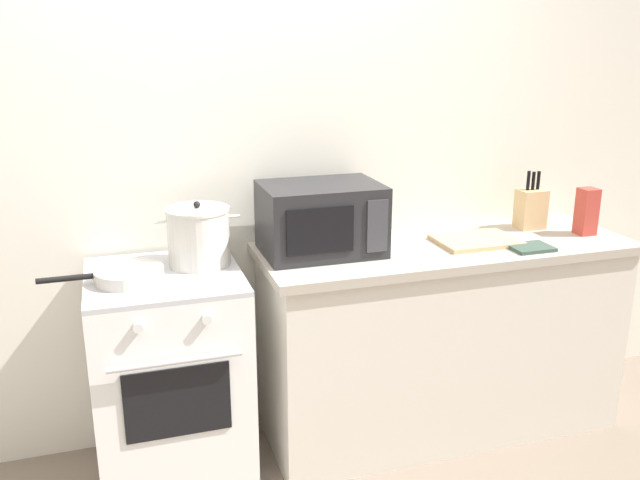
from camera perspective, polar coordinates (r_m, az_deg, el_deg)
The scene contains 11 objects.
back_wall at distance 3.10m, azimuth -2.01°, elevation 6.34°, with size 4.40×0.10×2.50m, color silver.
lower_cabinet_right at distance 3.25m, azimuth 10.21°, elevation -8.46°, with size 1.64×0.56×0.88m, color beige.
countertop_right at distance 3.08m, azimuth 10.65°, elevation -0.70°, with size 1.70×0.60×0.04m, color #ADA393.
stove at distance 2.90m, azimuth -12.50°, elevation -11.39°, with size 0.60×0.64×0.92m.
stock_pot at distance 2.77m, azimuth -10.23°, elevation 0.32°, with size 0.34×0.26×0.26m.
frying_pan at distance 2.66m, azimuth -15.98°, elevation -2.86°, with size 0.46×0.26×0.05m.
microwave at distance 2.87m, azimuth 0.08°, elevation 1.82°, with size 0.50×0.37×0.30m.
cutting_board at distance 3.12m, azimuth 13.06°, elevation -0.04°, with size 0.36×0.26×0.02m, color tan.
knife_block at distance 3.41m, azimuth 17.40°, elevation 2.58°, with size 0.13×0.10×0.28m.
pasta_box at distance 3.39m, azimuth 21.63°, elevation 2.26°, with size 0.08×0.08×0.22m, color #B73D33.
oven_mitt at distance 3.09m, azimuth 17.39°, elevation -0.61°, with size 0.18×0.14×0.02m, color #384C42.
Camera 1 is at (-0.51, -1.96, 1.81)m, focal length 37.83 mm.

